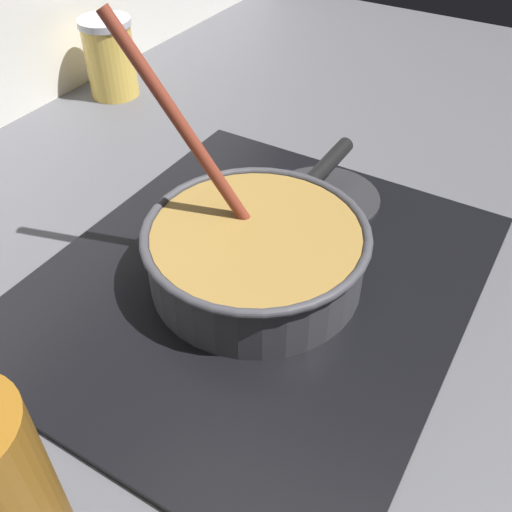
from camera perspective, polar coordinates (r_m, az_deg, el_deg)
name	(u,v)px	position (r m, az deg, el deg)	size (l,w,h in m)	color
ground	(360,467)	(0.59, 10.20, -19.83)	(2.40, 1.60, 0.04)	#4C4C51
hob_plate	(256,282)	(0.70, 0.00, -2.55)	(0.56, 0.48, 0.01)	black
burner_ring	(256,276)	(0.69, 0.00, -1.95)	(0.16, 0.16, 0.01)	#592D0C
spare_burner	(325,198)	(0.83, 6.78, 5.74)	(0.16, 0.16, 0.01)	#262628
cooking_pan	(256,251)	(0.67, 0.01, 0.45)	(0.38, 0.30, 0.30)	#38383D
condiment_jar	(110,58)	(1.14, -14.19, 18.44)	(0.09, 0.09, 0.14)	gold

